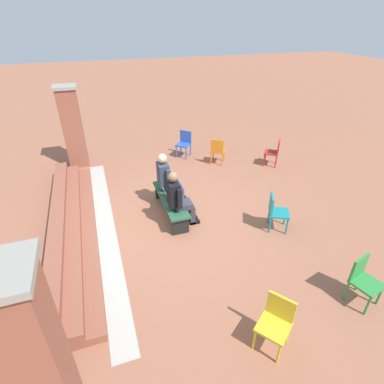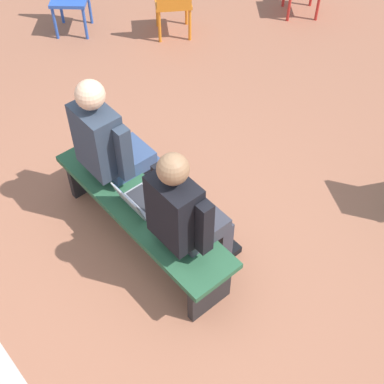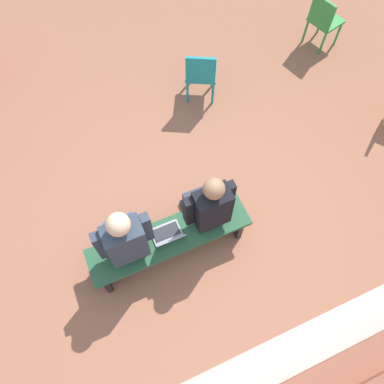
# 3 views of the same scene
# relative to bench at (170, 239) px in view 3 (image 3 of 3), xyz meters

# --- Properties ---
(ground_plane) EXTENTS (60.00, 60.00, 0.00)m
(ground_plane) POSITION_rel_bench_xyz_m (-0.29, 0.15, -0.35)
(ground_plane) COLOR #9E6047
(concrete_strip) EXTENTS (6.56, 0.40, 0.01)m
(concrete_strip) POSITION_rel_bench_xyz_m (-0.00, 1.54, -0.35)
(concrete_strip) COLOR #B7B2A8
(concrete_strip) RESTS_ON ground
(bench) EXTENTS (1.80, 0.44, 0.45)m
(bench) POSITION_rel_bench_xyz_m (0.00, 0.00, 0.00)
(bench) COLOR #285638
(bench) RESTS_ON ground
(person_student) EXTENTS (0.54, 0.68, 1.34)m
(person_student) POSITION_rel_bench_xyz_m (-0.47, -0.07, 0.36)
(person_student) COLOR #383842
(person_student) RESTS_ON ground
(person_adult) EXTENTS (0.56, 0.71, 1.38)m
(person_adult) POSITION_rel_bench_xyz_m (0.44, -0.07, 0.38)
(person_adult) COLOR #384C75
(person_adult) RESTS_ON ground
(laptop) EXTENTS (0.32, 0.29, 0.21)m
(laptop) POSITION_rel_bench_xyz_m (0.02, 0.01, 0.15)
(laptop) COLOR #9EA0A5
(laptop) RESTS_ON bench
(plastic_chair_near_bench_right) EXTENTS (0.57, 0.57, 0.84)m
(plastic_chair_near_bench_right) POSITION_rel_bench_xyz_m (-1.29, -2.02, 0.13)
(plastic_chair_near_bench_right) COLOR teal
(plastic_chair_near_bench_right) RESTS_ON ground
(plastic_chair_mid_courtyard) EXTENTS (0.51, 0.51, 0.84)m
(plastic_chair_mid_courtyard) POSITION_rel_bench_xyz_m (-3.44, -2.29, 0.13)
(plastic_chair_mid_courtyard) COLOR #2D893D
(plastic_chair_mid_courtyard) RESTS_ON ground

